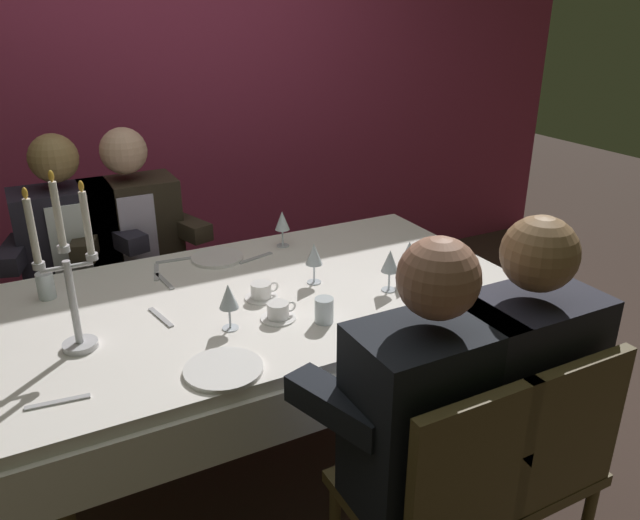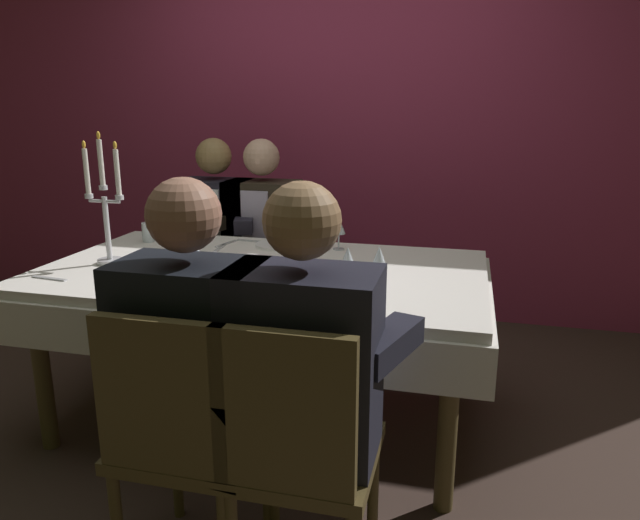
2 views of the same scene
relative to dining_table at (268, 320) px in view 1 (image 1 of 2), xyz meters
The scene contains 25 objects.
ground_plane 0.62m from the dining_table, ahead, with size 12.00×12.00×0.00m, color #3E2D26.
back_wall 1.81m from the dining_table, 90.00° to the left, with size 6.00×0.12×2.70m, color #9A3051.
dining_table is the anchor object (origin of this frame).
candelabra 0.78m from the dining_table, behind, with size 0.19×0.11×0.58m.
dinner_plate_0 0.56m from the dining_table, 126.70° to the right, with size 0.24×0.24×0.01m, color white.
dinner_plate_1 0.42m from the dining_table, 98.62° to the left, with size 0.22×0.22×0.01m, color white.
wine_glass_0 0.52m from the dining_table, 25.54° to the right, with size 0.07×0.07×0.16m.
wine_glass_1 0.31m from the dining_table, ahead, with size 0.07×0.07×0.16m.
wine_glass_2 0.60m from the dining_table, 16.80° to the right, with size 0.07×0.07×0.16m.
wine_glass_3 0.53m from the dining_table, 58.10° to the left, with size 0.07×0.07×0.16m.
wine_glass_4 0.38m from the dining_table, 137.25° to the right, with size 0.07×0.07×0.16m.
water_tumbler_0 0.83m from the dining_table, 155.77° to the left, with size 0.06×0.06×0.10m, color silver.
water_tumbler_1 0.36m from the dining_table, 74.85° to the right, with size 0.07×0.07×0.09m, color silver.
coffee_cup_0 0.16m from the dining_table, 132.97° to the right, with size 0.13×0.12×0.06m.
coffee_cup_1 0.26m from the dining_table, 102.24° to the right, with size 0.13×0.12×0.06m.
fork_0 0.51m from the dining_table, 131.09° to the left, with size 0.17×0.02×0.01m, color #B7B7BC.
spoon_1 0.43m from the dining_table, behind, with size 0.17×0.02×0.01m, color #B7B7BC.
fork_2 0.44m from the dining_table, 139.50° to the left, with size 0.17×0.02×0.01m, color #B7B7BC.
spoon_3 0.36m from the dining_table, 74.80° to the left, with size 0.17×0.02×0.01m, color #B7B7BC.
spoon_4 0.88m from the dining_table, 154.34° to the right, with size 0.17×0.02×0.01m, color #B7B7BC.
spoon_5 0.52m from the dining_table, 115.41° to the left, with size 0.17×0.02×0.01m, color #B7B7BC.
seated_diner_0 1.08m from the dining_table, 124.16° to the left, with size 0.63×0.48×1.24m.
seated_diner_1 0.94m from the dining_table, 109.12° to the left, with size 0.63×0.48×1.24m.
seated_diner_2 0.90m from the dining_table, 83.98° to the right, with size 0.63×0.48×1.24m.
seated_diner_3 0.99m from the dining_table, 64.07° to the right, with size 0.63×0.48×1.24m.
Camera 1 is at (-0.80, -1.96, 1.76)m, focal length 34.75 mm.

